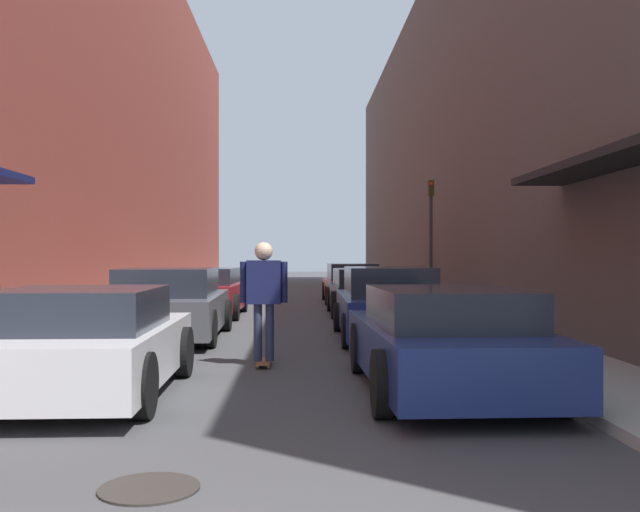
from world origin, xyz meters
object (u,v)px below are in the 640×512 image
Objects in this scene: parked_car_left_1 at (170,305)px; manhole_cover at (149,488)px; parked_car_right_0 at (445,341)px; parked_car_left_0 at (83,343)px; traffic_light at (431,229)px; skateboarder at (264,290)px; parked_car_right_2 at (363,292)px; parked_car_right_1 at (387,305)px; parked_car_left_2 at (205,293)px; parked_car_right_3 at (352,284)px.

parked_car_left_1 reaches higher than manhole_cover.
parked_car_left_0 is at bearing -178.48° from parked_car_right_0.
parked_car_left_0 is at bearing -89.92° from parked_car_left_1.
parked_car_left_1 is 6.55× the size of manhole_cover.
traffic_light reaches higher than parked_car_right_0.
parked_car_right_2 is at bearing 75.70° from skateboarder.
parked_car_right_1 is 1.26× the size of traffic_light.
parked_car_right_0 is (4.22, -10.70, -0.02)m from parked_car_left_2.
skateboarder is at bearing -59.78° from parked_car_left_1.
parked_car_left_0 is 0.90× the size of parked_car_left_2.
parked_car_right_0 is 2.46× the size of skateboarder.
traffic_light is at bearing 66.39° from skateboarder.
manhole_cover is (1.45, -14.12, -0.62)m from parked_car_left_2.
skateboarder reaches higher than parked_car_left_1.
parked_car_right_1 reaches higher than parked_car_left_2.
parked_car_right_2 reaches higher than manhole_cover.
manhole_cover is (-2.75, -8.78, -0.65)m from parked_car_right_1.
parked_car_right_2 reaches higher than parked_car_right_0.
parked_car_right_3 reaches higher than parked_car_left_2.
parked_car_right_2 is 5.16m from parked_car_right_3.
parked_car_right_1 is at bearing 90.15° from parked_car_right_0.
traffic_light is at bearing -64.89° from parked_car_right_3.
skateboarder is at bearing 48.29° from parked_car_left_0.
parked_car_left_0 is at bearing -131.71° from skateboarder.
parked_car_right_2 is (4.24, 11.13, 0.01)m from parked_car_left_0.
parked_car_right_1 reaches higher than parked_car_right_2.
parked_car_left_2 is 4.26m from parked_car_right_2.
parked_car_right_3 is (4.32, 16.29, 0.03)m from parked_car_left_0.
parked_car_right_2 is at bearing 79.03° from manhole_cover.
traffic_light is (4.84, 15.40, 2.36)m from manhole_cover.
parked_car_right_3 is at bearing 89.35° from parked_car_right_1.
skateboarder reaches higher than parked_car_left_0.
parked_car_right_3 reaches higher than manhole_cover.
parked_car_left_1 reaches higher than parked_car_right_3.
parked_car_right_1 is (-0.01, 5.36, 0.05)m from parked_car_right_0.
parked_car_left_2 is (-0.00, 5.21, -0.03)m from parked_car_left_1.
parked_car_left_2 reaches higher than manhole_cover.
traffic_light reaches higher than skateboarder.
parked_car_right_2 is (4.25, 0.32, -0.01)m from parked_car_left_2.
parked_car_left_1 is at bearing -112.03° from parked_car_right_3.
parked_car_right_3 is at bearing 80.52° from skateboarder.
parked_car_right_0 is 1.09× the size of parked_car_right_2.
parked_car_right_0 is at bearing -89.85° from parked_car_right_1.
parked_car_right_1 reaches higher than parked_car_right_0.
manhole_cover is (-2.80, -14.44, -0.61)m from parked_car_right_2.
parked_car_left_2 is at bearing 128.20° from parked_car_right_1.
traffic_light reaches higher than parked_car_right_2.
parked_car_right_0 is 1.22× the size of traffic_light.
parked_car_right_1 is 6.60× the size of manhole_cover.
skateboarder is (1.98, -3.39, 0.46)m from parked_car_left_1.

